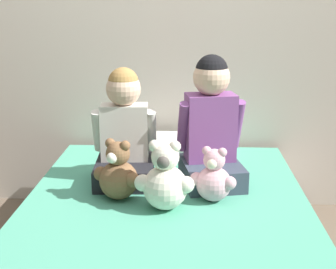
{
  "coord_description": "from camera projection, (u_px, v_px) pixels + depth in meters",
  "views": [
    {
      "loc": [
        0.11,
        -1.99,
        1.38
      ],
      "look_at": [
        0.0,
        0.28,
        0.71
      ],
      "focal_mm": 50.0,
      "sensor_mm": 36.0,
      "label": 1
    }
  ],
  "objects": [
    {
      "name": "child_on_right",
      "position": [
        211.0,
        126.0,
        2.43
      ],
      "size": [
        0.37,
        0.41,
        0.67
      ],
      "rotation": [
        0.0,
        0.0,
        0.2
      ],
      "color": "#384251",
      "rests_on": "bed"
    },
    {
      "name": "wall_behind_bed",
      "position": [
        174.0,
        18.0,
        2.95
      ],
      "size": [
        8.0,
        0.06,
        2.5
      ],
      "color": "beige",
      "rests_on": "ground_plane"
    },
    {
      "name": "bed",
      "position": [
        165.0,
        250.0,
        2.24
      ],
      "size": [
        1.39,
        1.92,
        0.43
      ],
      "color": "#2D2D33",
      "rests_on": "ground_plane"
    },
    {
      "name": "teddy_bear_held_by_left_child",
      "position": [
        118.0,
        174.0,
        2.26
      ],
      "size": [
        0.24,
        0.19,
        0.3
      ],
      "rotation": [
        0.0,
        0.0,
        -0.43
      ],
      "color": "brown",
      "rests_on": "bed"
    },
    {
      "name": "pillow_at_headboard",
      "position": [
        172.0,
        146.0,
        2.92
      ],
      "size": [
        0.59,
        0.28,
        0.11
      ],
      "color": "silver",
      "rests_on": "bed"
    },
    {
      "name": "teddy_bear_between_children",
      "position": [
        165.0,
        181.0,
        2.14
      ],
      "size": [
        0.28,
        0.21,
        0.33
      ],
      "rotation": [
        0.0,
        0.0,
        -0.07
      ],
      "color": "silver",
      "rests_on": "bed"
    },
    {
      "name": "child_on_left",
      "position": [
        124.0,
        133.0,
        2.46
      ],
      "size": [
        0.34,
        0.37,
        0.6
      ],
      "rotation": [
        0.0,
        0.0,
        0.06
      ],
      "color": "black",
      "rests_on": "bed"
    },
    {
      "name": "teddy_bear_held_by_right_child",
      "position": [
        214.0,
        178.0,
        2.24
      ],
      "size": [
        0.22,
        0.17,
        0.27
      ],
      "rotation": [
        0.0,
        0.0,
        -0.28
      ],
      "color": "#DBA3B2",
      "rests_on": "bed"
    }
  ]
}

